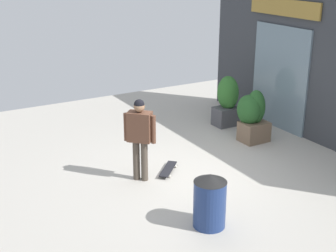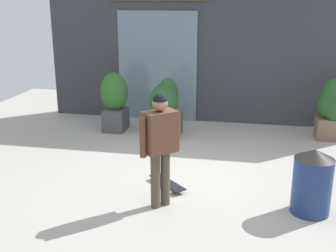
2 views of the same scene
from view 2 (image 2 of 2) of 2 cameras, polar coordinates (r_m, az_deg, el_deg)
The scene contains 8 objects.
ground_plane at distance 6.78m, azimuth 3.59°, elevation -7.23°, with size 12.00×12.00×0.00m, color #B2ADA3.
building_facade at distance 9.71m, azimuth 6.29°, elevation 11.11°, with size 7.83×0.31×3.64m.
skateboarder at distance 5.60m, azimuth -1.07°, elevation -1.81°, with size 0.49×0.49×1.60m.
skateboard at distance 6.51m, azimuth -0.11°, elevation -7.68°, with size 0.66×0.65×0.08m.
planter_box_left at distance 8.73m, azimuth -0.31°, elevation 2.85°, with size 0.63×0.65×1.20m.
planter_box_right at distance 9.11m, azimuth 21.26°, elevation 2.18°, with size 0.54×0.63×1.26m.
planter_box_mid at distance 9.20m, azimuth -7.22°, elevation 3.49°, with size 0.60×0.62×1.26m.
trash_bin at distance 5.92m, azimuth 18.92°, elevation -7.10°, with size 0.52×0.52×0.90m.
Camera 2 is at (0.79, -6.14, 2.77)m, focal length 45.10 mm.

